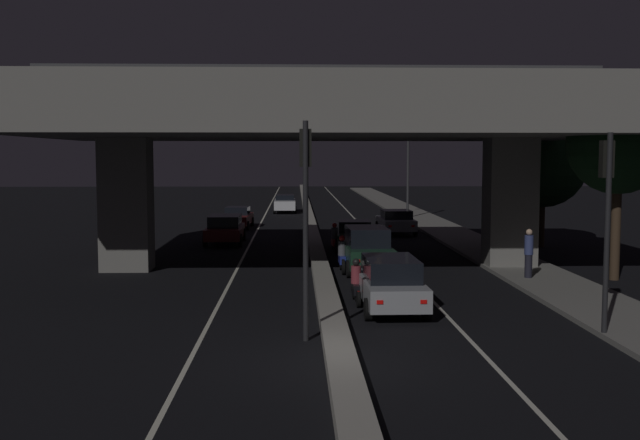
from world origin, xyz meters
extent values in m
plane|color=black|center=(0.00, 0.00, 0.00)|extent=(200.00, 200.00, 0.00)
cube|color=beige|center=(-3.45, 35.00, 0.00)|extent=(0.12, 126.00, 0.00)
cube|color=beige|center=(3.45, 35.00, 0.00)|extent=(0.12, 126.00, 0.00)
cube|color=gray|center=(0.00, 35.00, 0.17)|extent=(0.70, 126.00, 0.34)
cube|color=slate|center=(8.33, 28.00, 0.08)|extent=(2.95, 126.00, 0.15)
cube|color=slate|center=(-7.96, 14.25, 2.72)|extent=(1.99, 1.55, 5.45)
cube|color=slate|center=(7.96, 14.25, 2.72)|extent=(1.99, 1.55, 5.45)
cube|color=slate|center=(0.00, 14.25, 6.47)|extent=(23.23, 13.83, 2.05)
cube|color=#333335|center=(0.00, 14.25, 7.95)|extent=(23.23, 0.40, 0.90)
cylinder|color=black|center=(-0.75, 2.11, 2.79)|extent=(0.14, 0.14, 5.58)
cube|color=black|center=(-0.75, 2.29, 4.90)|extent=(0.30, 0.28, 0.95)
sphere|color=black|center=(-0.75, 2.44, 5.20)|extent=(0.18, 0.18, 0.18)
sphere|color=black|center=(-0.75, 2.44, 4.90)|extent=(0.18, 0.18, 0.18)
sphere|color=green|center=(-0.75, 2.44, 4.61)|extent=(0.18, 0.18, 0.18)
cylinder|color=black|center=(6.96, 2.11, 2.65)|extent=(0.14, 0.14, 5.29)
cube|color=black|center=(6.96, 2.29, 4.62)|extent=(0.30, 0.28, 0.95)
sphere|color=black|center=(6.96, 2.44, 4.92)|extent=(0.18, 0.18, 0.18)
sphere|color=black|center=(6.96, 2.44, 4.62)|extent=(0.18, 0.18, 0.18)
sphere|color=green|center=(6.96, 2.44, 4.32)|extent=(0.18, 0.18, 0.18)
cylinder|color=#2D2D30|center=(7.30, 38.37, 3.52)|extent=(0.18, 0.18, 7.03)
cylinder|color=#2D2D30|center=(6.24, 38.37, 6.88)|extent=(2.11, 0.10, 0.10)
ellipsoid|color=#F2B759|center=(5.18, 38.37, 6.78)|extent=(0.56, 0.32, 0.24)
cube|color=gray|center=(1.89, 5.84, 0.65)|extent=(1.80, 4.45, 0.65)
cube|color=black|center=(1.89, 5.84, 1.30)|extent=(1.56, 2.68, 0.63)
cylinder|color=black|center=(1.02, 7.29, 0.33)|extent=(0.21, 0.66, 0.66)
cylinder|color=black|center=(2.72, 7.31, 0.33)|extent=(0.21, 0.66, 0.66)
cylinder|color=black|center=(1.06, 4.36, 0.33)|extent=(0.21, 0.66, 0.66)
cylinder|color=black|center=(2.76, 4.39, 0.33)|extent=(0.21, 0.66, 0.66)
cube|color=red|center=(1.31, 3.60, 0.69)|extent=(0.18, 0.03, 0.11)
cube|color=red|center=(2.53, 3.62, 0.69)|extent=(0.18, 0.03, 0.11)
cube|color=black|center=(1.88, 13.37, 0.72)|extent=(1.92, 4.29, 0.76)
cube|color=black|center=(1.88, 13.37, 1.47)|extent=(1.65, 2.59, 0.73)
cylinder|color=black|center=(0.97, 14.73, 0.34)|extent=(0.22, 0.69, 0.68)
cylinder|color=black|center=(2.70, 14.79, 0.34)|extent=(0.22, 0.69, 0.68)
cylinder|color=black|center=(1.06, 11.94, 0.34)|extent=(0.22, 0.69, 0.68)
cylinder|color=black|center=(2.80, 12.00, 0.34)|extent=(0.22, 0.69, 0.68)
cube|color=red|center=(1.33, 11.22, 0.76)|extent=(0.18, 0.04, 0.11)
cube|color=red|center=(2.58, 11.27, 0.76)|extent=(0.18, 0.04, 0.11)
cube|color=black|center=(1.96, 20.90, 0.64)|extent=(1.94, 4.55, 0.60)
cube|color=black|center=(1.95, 20.79, 1.20)|extent=(1.64, 1.85, 0.52)
cylinder|color=black|center=(1.13, 22.41, 0.34)|extent=(0.22, 0.69, 0.68)
cylinder|color=black|center=(2.88, 22.35, 0.34)|extent=(0.22, 0.69, 0.68)
cylinder|color=black|center=(1.03, 19.44, 0.34)|extent=(0.22, 0.69, 0.68)
cylinder|color=black|center=(2.78, 19.39, 0.34)|extent=(0.22, 0.69, 0.68)
cube|color=red|center=(1.26, 18.66, 0.67)|extent=(0.18, 0.04, 0.11)
cube|color=red|center=(2.51, 18.62, 0.67)|extent=(0.18, 0.04, 0.11)
cube|color=gray|center=(5.05, 28.15, 0.65)|extent=(1.98, 4.26, 0.62)
cube|color=black|center=(5.06, 27.94, 1.22)|extent=(1.71, 2.06, 0.52)
cylinder|color=black|center=(4.09, 29.52, 0.33)|extent=(0.21, 0.67, 0.67)
cylinder|color=black|center=(5.95, 29.56, 0.33)|extent=(0.21, 0.67, 0.67)
cylinder|color=black|center=(4.16, 26.74, 0.33)|extent=(0.21, 0.67, 0.67)
cylinder|color=black|center=(6.01, 26.78, 0.33)|extent=(0.21, 0.67, 0.67)
cube|color=red|center=(4.44, 26.02, 0.68)|extent=(0.18, 0.03, 0.11)
cube|color=red|center=(5.76, 26.04, 0.68)|extent=(0.18, 0.03, 0.11)
cube|color=#591414|center=(-4.79, 23.47, 0.64)|extent=(1.87, 4.53, 0.60)
cube|color=black|center=(-4.79, 23.47, 1.24)|extent=(1.64, 2.72, 0.60)
cylinder|color=black|center=(-3.88, 21.98, 0.34)|extent=(0.20, 0.68, 0.68)
cylinder|color=black|center=(-5.68, 21.97, 0.34)|extent=(0.20, 0.68, 0.68)
cylinder|color=black|center=(-3.90, 24.97, 0.34)|extent=(0.20, 0.68, 0.68)
cylinder|color=black|center=(-5.70, 24.96, 0.34)|extent=(0.20, 0.68, 0.68)
cube|color=white|center=(-4.16, 25.75, 0.55)|extent=(0.18, 0.03, 0.11)
cube|color=white|center=(-5.45, 25.74, 0.55)|extent=(0.18, 0.03, 0.11)
cube|color=#591414|center=(-4.81, 32.29, 0.59)|extent=(1.87, 4.46, 0.58)
cube|color=black|center=(-4.80, 32.40, 1.14)|extent=(1.54, 1.82, 0.51)
cylinder|color=black|center=(-4.07, 30.81, 0.30)|extent=(0.23, 0.61, 0.60)
cylinder|color=black|center=(-5.69, 30.88, 0.30)|extent=(0.23, 0.61, 0.60)
cylinder|color=black|center=(-3.93, 33.70, 0.30)|extent=(0.23, 0.61, 0.60)
cylinder|color=black|center=(-5.55, 33.77, 0.30)|extent=(0.23, 0.61, 0.60)
cube|color=white|center=(-4.12, 34.46, 0.50)|extent=(0.18, 0.04, 0.11)
cube|color=white|center=(-5.28, 34.52, 0.50)|extent=(0.18, 0.04, 0.11)
cube|color=silver|center=(-1.90, 45.84, 0.68)|extent=(1.76, 4.63, 0.73)
cube|color=black|center=(-1.90, 46.07, 1.26)|extent=(1.53, 2.23, 0.42)
cylinder|color=black|center=(-1.04, 44.32, 0.32)|extent=(0.20, 0.64, 0.64)
cylinder|color=black|center=(-2.73, 44.31, 0.32)|extent=(0.20, 0.64, 0.64)
cylinder|color=black|center=(-1.06, 47.37, 0.32)|extent=(0.20, 0.64, 0.64)
cylinder|color=black|center=(-2.75, 47.36, 0.32)|extent=(0.20, 0.64, 0.64)
cube|color=white|center=(-1.31, 48.17, 0.57)|extent=(0.18, 0.03, 0.11)
cube|color=white|center=(-2.52, 48.16, 0.57)|extent=(0.18, 0.03, 0.11)
cylinder|color=black|center=(0.90, 7.61, 0.26)|extent=(0.09, 0.53, 0.53)
cylinder|color=black|center=(0.94, 6.25, 0.26)|extent=(0.11, 0.53, 0.53)
cube|color=black|center=(0.92, 6.93, 0.48)|extent=(0.27, 1.04, 0.32)
cylinder|color=maroon|center=(0.92, 6.93, 0.93)|extent=(0.33, 0.33, 0.56)
sphere|color=black|center=(0.92, 6.93, 1.33)|extent=(0.24, 0.24, 0.24)
cube|color=red|center=(0.94, 6.20, 0.48)|extent=(0.08, 0.03, 0.08)
cylinder|color=black|center=(0.87, 13.99, 0.31)|extent=(0.09, 0.62, 0.62)
cylinder|color=black|center=(0.88, 12.68, 0.31)|extent=(0.11, 0.62, 0.62)
cube|color=navy|center=(0.87, 13.33, 0.53)|extent=(0.25, 0.99, 0.32)
cylinder|color=#3F3F44|center=(0.87, 13.33, 0.98)|extent=(0.32, 0.32, 0.58)
sphere|color=#B21919|center=(0.87, 13.33, 1.39)|extent=(0.24, 0.24, 0.24)
cube|color=red|center=(0.88, 12.63, 0.53)|extent=(0.08, 0.03, 0.08)
cylinder|color=black|center=(0.88, 20.50, 0.26)|extent=(0.10, 0.53, 0.53)
cylinder|color=black|center=(0.93, 19.17, 0.26)|extent=(0.12, 0.53, 0.53)
cube|color=maroon|center=(0.91, 19.83, 0.48)|extent=(0.28, 1.02, 0.32)
cylinder|color=#3F3F44|center=(0.91, 19.83, 0.92)|extent=(0.33, 0.33, 0.55)
sphere|color=#B21919|center=(0.91, 19.83, 1.32)|extent=(0.24, 0.24, 0.24)
cube|color=red|center=(0.94, 19.12, 0.48)|extent=(0.08, 0.03, 0.08)
cylinder|color=black|center=(7.72, 10.86, 0.59)|extent=(0.28, 0.28, 0.87)
cylinder|color=navy|center=(7.72, 10.86, 1.39)|extent=(0.33, 0.33, 0.73)
sphere|color=tan|center=(7.72, 10.86, 1.87)|extent=(0.24, 0.24, 0.24)
cylinder|color=#38281C|center=(11.12, 11.15, 1.87)|extent=(0.36, 0.36, 3.74)
sphere|color=black|center=(11.12, 11.15, 5.18)|extent=(3.84, 3.84, 3.84)
cylinder|color=#2D2116|center=(11.70, 21.47, 1.31)|extent=(0.37, 0.37, 2.63)
sphere|color=black|center=(11.70, 21.47, 4.34)|extent=(4.56, 4.56, 4.56)
camera|label=1|loc=(-1.00, -16.63, 4.69)|focal=42.00mm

